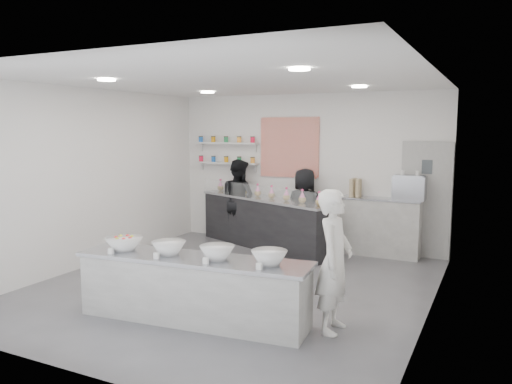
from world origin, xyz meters
TOP-DOWN VIEW (x-y plane):
  - floor at (0.00, 0.00)m, footprint 6.00×6.00m
  - ceiling at (0.00, 0.00)m, footprint 6.00×6.00m
  - back_wall at (0.00, 3.00)m, footprint 5.50×0.00m
  - left_wall at (-2.75, 0.00)m, footprint 0.00×6.00m
  - right_wall at (2.75, 0.00)m, footprint 0.00×6.00m
  - back_door at (2.30, 2.97)m, footprint 0.88×0.04m
  - pattern_panel at (-0.35, 2.98)m, footprint 1.25×0.03m
  - jar_shelf_lower at (-1.75, 2.90)m, footprint 1.45×0.22m
  - jar_shelf_upper at (-1.75, 2.90)m, footprint 1.45×0.22m
  - preserve_jars at (-1.75, 2.88)m, footprint 1.45×0.10m
  - downlight_0 at (-1.40, -1.00)m, footprint 0.24×0.24m
  - downlight_1 at (1.40, -1.00)m, footprint 0.24×0.24m
  - downlight_2 at (-1.40, 1.60)m, footprint 0.24×0.24m
  - downlight_3 at (1.40, 1.60)m, footprint 0.24×0.24m
  - prep_counter at (0.21, -1.40)m, footprint 2.97×0.94m
  - back_bar at (-0.62, 2.39)m, footprint 3.19×1.75m
  - sneeze_guard at (-0.72, 2.13)m, footprint 2.93×1.20m
  - espresso_ledge at (1.55, 2.78)m, footprint 1.44×0.46m
  - espresso_machine at (2.04, 2.78)m, footprint 0.55×0.38m
  - cup_stacks at (1.06, 2.78)m, footprint 0.24×0.24m
  - prep_bowls at (0.21, -1.40)m, footprint 2.40×0.74m
  - label_cards at (0.16, -1.92)m, footprint 2.01×0.04m
  - cookie_bags at (-0.62, 2.39)m, footprint 3.51×1.53m
  - woman_prep at (1.83, -0.94)m, footprint 0.41×0.61m
  - staff_left at (-1.32, 2.64)m, footprint 1.00×0.89m
  - staff_right at (0.11, 2.64)m, footprint 0.77×0.50m

SIDE VIEW (x-z plane):
  - floor at x=0.00m, z-range 0.00..0.00m
  - prep_counter at x=0.21m, z-range 0.00..0.80m
  - back_bar at x=-0.62m, z-range 0.00..0.99m
  - espresso_ledge at x=1.55m, z-range 0.00..1.07m
  - staff_right at x=0.11m, z-range 0.00..1.57m
  - woman_prep at x=1.83m, z-range 0.00..1.65m
  - label_cards at x=0.16m, z-range 0.80..0.87m
  - staff_left at x=-1.32m, z-range 0.00..1.70m
  - prep_bowls at x=0.21m, z-range 0.80..0.96m
  - back_door at x=2.30m, z-range 0.00..2.10m
  - cookie_bags at x=-0.62m, z-range 0.99..1.25m
  - sneeze_guard at x=-0.72m, z-range 0.99..1.26m
  - cup_stacks at x=1.06m, z-range 1.07..1.40m
  - espresso_machine at x=2.04m, z-range 1.07..1.49m
  - back_wall at x=0.00m, z-range -1.25..4.25m
  - left_wall at x=-2.75m, z-range -1.50..4.50m
  - right_wall at x=2.75m, z-range -1.50..4.50m
  - jar_shelf_lower at x=-1.75m, z-range 1.58..1.62m
  - preserve_jars at x=-1.75m, z-range 1.60..2.16m
  - pattern_panel at x=-0.35m, z-range 1.35..2.55m
  - jar_shelf_upper at x=-1.75m, z-range 2.00..2.04m
  - downlight_0 at x=-1.40m, z-range 2.97..2.99m
  - downlight_1 at x=1.40m, z-range 2.97..2.99m
  - downlight_2 at x=-1.40m, z-range 2.97..2.99m
  - downlight_3 at x=1.40m, z-range 2.97..2.99m
  - ceiling at x=0.00m, z-range 3.00..3.00m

